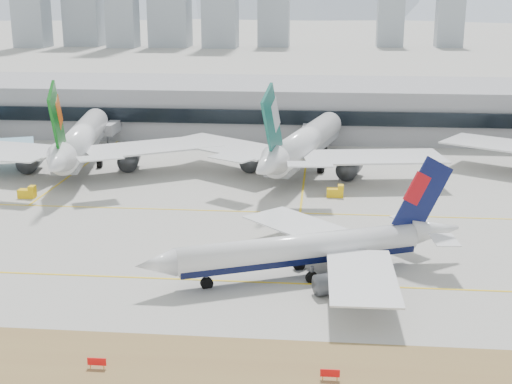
# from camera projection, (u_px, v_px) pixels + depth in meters

# --- Properties ---
(ground) EXTENTS (3000.00, 3000.00, 0.00)m
(ground) POSITION_uv_depth(u_px,v_px,m) (222.00, 268.00, 111.89)
(ground) COLOR #A8A69D
(ground) RESTS_ON ground
(taxiing_airliner) EXTENTS (49.72, 42.10, 17.61)m
(taxiing_airliner) POSITION_uv_depth(u_px,v_px,m) (311.00, 249.00, 108.13)
(taxiing_airliner) COLOR white
(taxiing_airliner) RESTS_ON ground
(widebody_eva) EXTENTS (69.16, 68.44, 24.99)m
(widebody_eva) POSITION_uv_depth(u_px,v_px,m) (80.00, 142.00, 172.74)
(widebody_eva) COLOR white
(widebody_eva) RESTS_ON ground
(widebody_cathay) EXTENTS (67.57, 67.32, 24.76)m
(widebody_cathay) POSITION_uv_depth(u_px,v_px,m) (303.00, 146.00, 169.23)
(widebody_cathay) COLOR white
(widebody_cathay) RESTS_ON ground
(terminal) EXTENTS (280.00, 43.10, 15.00)m
(terminal) POSITION_uv_depth(u_px,v_px,m) (274.00, 107.00, 219.85)
(terminal) COLOR gray
(terminal) RESTS_ON ground
(hold_sign_left) EXTENTS (2.20, 0.15, 1.35)m
(hold_sign_left) POSITION_uv_depth(u_px,v_px,m) (97.00, 362.00, 81.91)
(hold_sign_left) COLOR red
(hold_sign_left) RESTS_ON ground
(hold_sign_right) EXTENTS (2.20, 0.15, 1.35)m
(hold_sign_right) POSITION_uv_depth(u_px,v_px,m) (330.00, 373.00, 79.47)
(hold_sign_right) COLOR red
(hold_sign_right) RESTS_ON ground
(gse_b) EXTENTS (3.55, 2.00, 2.60)m
(gse_b) POSITION_uv_depth(u_px,v_px,m) (28.00, 193.00, 149.79)
(gse_b) COLOR yellow
(gse_b) RESTS_ON ground
(gse_c) EXTENTS (3.55, 2.00, 2.60)m
(gse_c) POSITION_uv_depth(u_px,v_px,m) (336.00, 192.00, 150.50)
(gse_c) COLOR yellow
(gse_c) RESTS_ON ground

